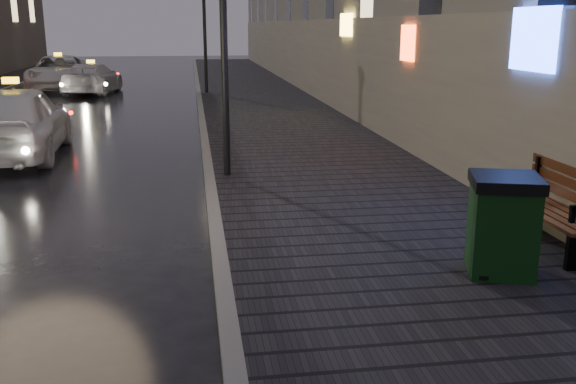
# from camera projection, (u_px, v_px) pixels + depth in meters

# --- Properties ---
(ground) EXTENTS (120.00, 120.00, 0.00)m
(ground) POSITION_uv_depth(u_px,v_px,m) (81.00, 324.00, 6.62)
(ground) COLOR black
(ground) RESTS_ON ground
(sidewalk) EXTENTS (4.60, 58.00, 0.15)m
(sidewalk) POSITION_uv_depth(u_px,v_px,m) (256.00, 96.00, 27.25)
(sidewalk) COLOR black
(sidewalk) RESTS_ON ground
(curb) EXTENTS (0.20, 58.00, 0.15)m
(curb) POSITION_uv_depth(u_px,v_px,m) (199.00, 97.00, 26.91)
(curb) COLOR slate
(curb) RESTS_ON ground
(lamp_far) EXTENTS (0.36, 0.36, 5.28)m
(lamp_far) POSITION_uv_depth(u_px,v_px,m) (204.00, 13.00, 27.06)
(lamp_far) COLOR black
(lamp_far) RESTS_ON sidewalk
(bench) EXTENTS (0.72, 2.07, 1.06)m
(bench) POSITION_uv_depth(u_px,v_px,m) (558.00, 207.00, 8.42)
(bench) COLOR black
(bench) RESTS_ON sidewalk
(trash_bin) EXTENTS (0.96, 0.96, 1.18)m
(trash_bin) POSITION_uv_depth(u_px,v_px,m) (503.00, 224.00, 7.47)
(trash_bin) COLOR black
(trash_bin) RESTS_ON sidewalk
(taxi_near) EXTENTS (2.24, 5.10, 1.71)m
(taxi_near) POSITION_uv_depth(u_px,v_px,m) (15.00, 121.00, 14.75)
(taxi_near) COLOR silver
(taxi_near) RESTS_ON ground
(taxi_mid) EXTENTS (2.44, 4.85, 1.35)m
(taxi_mid) POSITION_uv_depth(u_px,v_px,m) (92.00, 78.00, 28.70)
(taxi_mid) COLOR silver
(taxi_mid) RESTS_ON ground
(taxi_far) EXTENTS (3.02, 5.86, 1.58)m
(taxi_far) POSITION_uv_depth(u_px,v_px,m) (59.00, 72.00, 30.76)
(taxi_far) COLOR silver
(taxi_far) RESTS_ON ground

